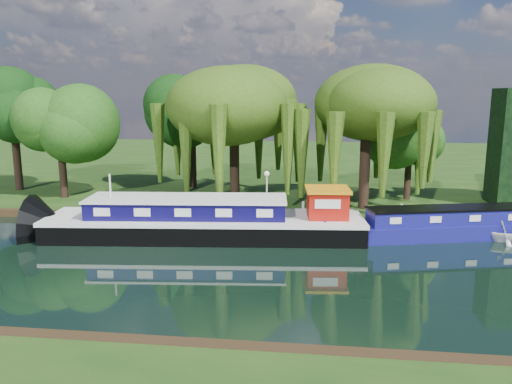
# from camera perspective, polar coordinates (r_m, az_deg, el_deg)

# --- Properties ---
(ground) EXTENTS (120.00, 120.00, 0.00)m
(ground) POSITION_cam_1_polar(r_m,az_deg,el_deg) (23.93, -2.48, -8.55)
(ground) COLOR black
(far_bank) EXTENTS (120.00, 52.00, 0.45)m
(far_bank) POSITION_cam_1_polar(r_m,az_deg,el_deg) (56.89, 3.06, 3.21)
(far_bank) COLOR #16370F
(far_bank) RESTS_ON ground
(dutch_barge) EXTENTS (18.20, 5.62, 3.78)m
(dutch_barge) POSITION_cam_1_polar(r_m,az_deg,el_deg) (28.60, -5.56, -3.34)
(dutch_barge) COLOR black
(dutch_barge) RESTS_ON ground
(narrowboat) EXTENTS (13.22, 5.19, 1.91)m
(narrowboat) POSITION_cam_1_polar(r_m,az_deg,el_deg) (30.46, 21.01, -3.64)
(narrowboat) COLOR navy
(narrowboat) RESTS_ON ground
(red_dinghy) EXTENTS (3.65, 2.67, 0.74)m
(red_dinghy) POSITION_cam_1_polar(r_m,az_deg,el_deg) (31.86, -15.26, -3.92)
(red_dinghy) COLOR #9D130B
(red_dinghy) RESTS_ON ground
(white_cruiser) EXTENTS (2.68, 2.41, 1.26)m
(white_cruiser) POSITION_cam_1_polar(r_m,az_deg,el_deg) (31.13, 26.39, -5.06)
(white_cruiser) COLOR silver
(white_cruiser) RESTS_ON ground
(willow_left) EXTENTS (7.65, 7.65, 9.16)m
(willow_left) POSITION_cam_1_polar(r_m,az_deg,el_deg) (35.86, -2.53, 9.60)
(willow_left) COLOR black
(willow_left) RESTS_ON far_bank
(willow_right) EXTENTS (7.14, 7.14, 8.69)m
(willow_right) POSITION_cam_1_polar(r_m,az_deg,el_deg) (33.81, 12.56, 8.73)
(willow_right) COLOR black
(willow_right) RESTS_ON far_bank
(tree_far_left) EXTENTS (5.00, 5.00, 8.05)m
(tree_far_left) POSITION_cam_1_polar(r_m,az_deg,el_deg) (39.40, -21.57, 7.32)
(tree_far_left) COLOR black
(tree_far_left) RESTS_ON far_bank
(tree_far_back) EXTENTS (5.20, 5.20, 8.75)m
(tree_far_back) POSITION_cam_1_polar(r_m,az_deg,el_deg) (44.10, -26.04, 8.07)
(tree_far_back) COLOR black
(tree_far_back) RESTS_ON far_bank
(tree_far_mid) EXTENTS (5.11, 5.11, 8.37)m
(tree_far_mid) POSITION_cam_1_polar(r_m,az_deg,el_deg) (41.07, -7.37, 8.49)
(tree_far_mid) COLOR black
(tree_far_mid) RESTS_ON far_bank
(tree_far_right) EXTENTS (4.15, 4.15, 6.79)m
(tree_far_right) POSITION_cam_1_polar(r_m,az_deg,el_deg) (37.81, 17.21, 6.21)
(tree_far_right) COLOR black
(tree_far_right) RESTS_ON far_bank
(lamppost) EXTENTS (0.36, 0.36, 2.56)m
(lamppost) POSITION_cam_1_polar(r_m,az_deg,el_deg) (33.36, 1.24, 1.41)
(lamppost) COLOR silver
(lamppost) RESTS_ON far_bank
(mooring_posts) EXTENTS (19.16, 0.16, 1.00)m
(mooring_posts) POSITION_cam_1_polar(r_m,az_deg,el_deg) (31.72, -0.94, -1.81)
(mooring_posts) COLOR silver
(mooring_posts) RESTS_ON far_bank
(reeds_near) EXTENTS (33.70, 1.50, 1.10)m
(reeds_near) POSITION_cam_1_polar(r_m,az_deg,el_deg) (16.77, 17.69, -16.03)
(reeds_near) COLOR #1B4C14
(reeds_near) RESTS_ON ground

